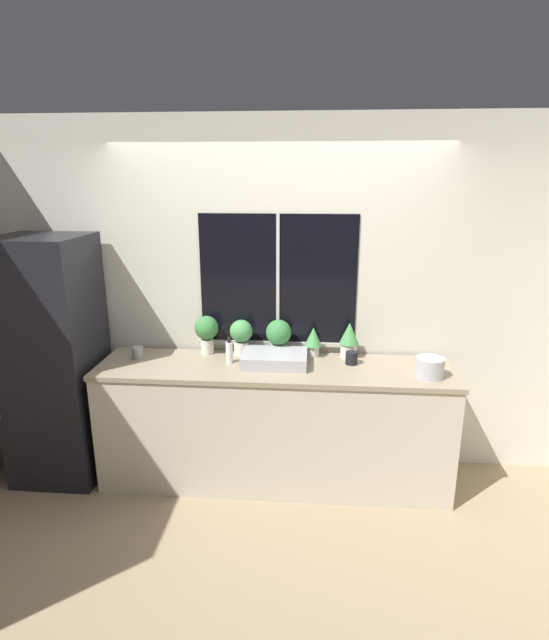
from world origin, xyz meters
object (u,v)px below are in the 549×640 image
object	(u,v)px
potted_plant_left	(241,334)
potted_plant_center	(279,335)
potted_plant_far_left	(207,331)
potted_plant_far_right	(349,339)
mug_grey	(137,352)
potted_plant_right	(313,340)
soap_bottle	(229,352)
kettle	(430,367)
sink	(275,358)
refrigerator	(54,361)
mug_black	(351,358)

from	to	relation	value
potted_plant_left	potted_plant_center	bearing A→B (deg)	0.00
potted_plant_far_left	potted_plant_far_right	size ratio (longest dim) A/B	1.10
potted_plant_left	potted_plant_far_right	distance (m)	0.82
mug_grey	potted_plant_left	bearing A→B (deg)	11.22
potted_plant_far_left	potted_plant_right	world-z (taller)	potted_plant_far_left
soap_bottle	kettle	world-z (taller)	soap_bottle
kettle	soap_bottle	bearing A→B (deg)	173.96
sink	potted_plant_left	xyz separation A→B (m)	(-0.28, 0.19, 0.11)
potted_plant_far_left	potted_plant_left	size ratio (longest dim) A/B	1.09
refrigerator	potted_plant_right	world-z (taller)	refrigerator
sink	soap_bottle	size ratio (longest dim) A/B	2.37
sink	mug_black	bearing A→B (deg)	5.20
potted_plant_right	mug_grey	distance (m)	1.34
refrigerator	mug_black	size ratio (longest dim) A/B	19.81
refrigerator	potted_plant_left	xyz separation A→B (m)	(1.38, 0.25, 0.16)
potted_plant_center	potted_plant_far_right	world-z (taller)	potted_plant_center
soap_bottle	mug_grey	xyz separation A→B (m)	(-0.71, 0.04, -0.04)
soap_bottle	mug_grey	bearing A→B (deg)	177.00
potted_plant_far_right	mug_black	world-z (taller)	potted_plant_far_right
potted_plant_right	mug_black	size ratio (longest dim) A/B	2.45
potted_plant_far_right	kettle	distance (m)	0.64
potted_plant_left	kettle	distance (m)	1.40
soap_bottle	mug_black	xyz separation A→B (m)	(0.90, 0.05, -0.04)
refrigerator	mug_grey	xyz separation A→B (m)	(0.61, 0.10, 0.05)
sink	kettle	world-z (taller)	sink
refrigerator	potted_plant_right	bearing A→B (deg)	7.39
potted_plant_center	soap_bottle	world-z (taller)	potted_plant_center
mug_grey	kettle	world-z (taller)	kettle
potted_plant_center	mug_black	distance (m)	0.58
sink	potted_plant_left	bearing A→B (deg)	145.24
sink	kettle	size ratio (longest dim) A/B	2.40
mug_grey	kettle	size ratio (longest dim) A/B	0.46
potted_plant_center	mug_black	size ratio (longest dim) A/B	3.01
potted_plant_left	potted_plant_far_right	world-z (taller)	potted_plant_left
potted_plant_right	kettle	world-z (taller)	potted_plant_right
potted_plant_far_left	mug_grey	size ratio (longest dim) A/B	3.28
mug_black	refrigerator	bearing A→B (deg)	-177.18
potted_plant_left	mug_grey	distance (m)	0.80
potted_plant_left	kettle	xyz separation A→B (m)	(1.35, -0.34, -0.09)
potted_plant_left	mug_black	size ratio (longest dim) A/B	2.93
sink	potted_plant_right	distance (m)	0.35
mug_grey	potted_plant_center	bearing A→B (deg)	8.22
potted_plant_center	potted_plant_far_right	size ratio (longest dim) A/B	1.03
sink	potted_plant_far_right	xyz separation A→B (m)	(0.55, 0.19, 0.10)
refrigerator	sink	distance (m)	1.66
potted_plant_center	kettle	bearing A→B (deg)	-17.71
kettle	mug_grey	bearing A→B (deg)	174.97
soap_bottle	mug_black	distance (m)	0.90
potted_plant_far_right	soap_bottle	bearing A→B (deg)	-167.85
potted_plant_far_left	kettle	distance (m)	1.66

